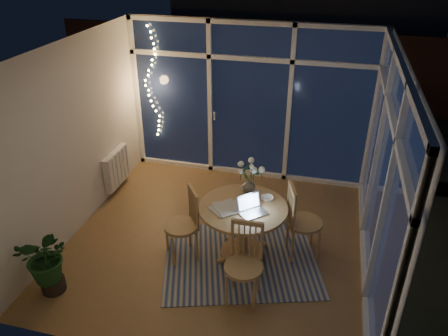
{
  "coord_description": "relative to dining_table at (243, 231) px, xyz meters",
  "views": [
    {
      "loc": [
        1.27,
        -4.66,
        3.77
      ],
      "look_at": [
        0.02,
        0.25,
        1.0
      ],
      "focal_mm": 35.0,
      "sensor_mm": 36.0,
      "label": 1
    }
  ],
  "objects": [
    {
      "name": "wall_right",
      "position": [
        1.62,
        0.22,
        0.92
      ],
      "size": [
        0.04,
        4.0,
        2.6
      ],
      "primitive_type": "cube",
      "color": "silver",
      "rests_on": "floor"
    },
    {
      "name": "wall_front",
      "position": [
        -0.38,
        -1.78,
        0.92
      ],
      "size": [
        4.0,
        0.04,
        2.6
      ],
      "primitive_type": "cube",
      "color": "silver",
      "rests_on": "floor"
    },
    {
      "name": "wall_back",
      "position": [
        -0.38,
        2.22,
        0.92
      ],
      "size": [
        4.0,
        0.04,
        2.6
      ],
      "primitive_type": "cube",
      "color": "silver",
      "rests_on": "floor"
    },
    {
      "name": "flower_vase",
      "position": [
        -0.01,
        0.35,
        0.48
      ],
      "size": [
        0.25,
        0.25,
        0.21
      ],
      "primitive_type": "imported",
      "rotation": [
        0.0,
        0.0,
        0.31
      ],
      "color": "silver",
      "rests_on": "dining_table"
    },
    {
      "name": "rug",
      "position": [
        -0.0,
        -0.1,
        -0.37
      ],
      "size": [
        2.33,
        2.08,
        0.01
      ],
      "primitive_type": "cube",
      "rotation": [
        0.0,
        0.0,
        0.31
      ],
      "color": "#B7AC95",
      "rests_on": "floor"
    },
    {
      "name": "garden_patio",
      "position": [
        0.12,
        5.22,
        -0.44
      ],
      "size": [
        12.0,
        6.0,
        0.1
      ],
      "primitive_type": "cube",
      "color": "black",
      "rests_on": "ground"
    },
    {
      "name": "bowl",
      "position": [
        0.26,
        0.24,
        0.4
      ],
      "size": [
        0.19,
        0.19,
        0.04
      ],
      "primitive_type": "imported",
      "rotation": [
        0.0,
        0.0,
        0.31
      ],
      "color": "white",
      "rests_on": "dining_table"
    },
    {
      "name": "chair_right",
      "position": [
        0.75,
        0.22,
        0.15
      ],
      "size": [
        0.61,
        0.61,
        1.05
      ],
      "primitive_type": "cube",
      "rotation": [
        0.0,
        0.0,
        1.88
      ],
      "color": "#A9794C",
      "rests_on": "floor"
    },
    {
      "name": "newspapers",
      "position": [
        -0.16,
        -0.06,
        0.39
      ],
      "size": [
        0.46,
        0.44,
        0.02
      ],
      "primitive_type": "cube",
      "rotation": [
        0.0,
        0.0,
        0.63
      ],
      "color": "beige",
      "rests_on": "dining_table"
    },
    {
      "name": "chair_left",
      "position": [
        -0.76,
        -0.21,
        0.12
      ],
      "size": [
        0.64,
        0.64,
        0.99
      ],
      "primitive_type": "cube",
      "rotation": [
        0.0,
        0.0,
        -0.97
      ],
      "color": "#A9794C",
      "rests_on": "floor"
    },
    {
      "name": "window_wall_back",
      "position": [
        -0.38,
        2.18,
        0.92
      ],
      "size": [
        4.0,
        0.1,
        2.6
      ],
      "primitive_type": "cube",
      "color": "white",
      "rests_on": "floor"
    },
    {
      "name": "fairy_lights",
      "position": [
        -2.03,
        2.1,
        1.15
      ],
      "size": [
        0.24,
        0.1,
        1.85
      ],
      "primitive_type": null,
      "color": "#F6C662",
      "rests_on": "window_wall_back"
    },
    {
      "name": "potted_plant",
      "position": [
        -2.03,
        -1.18,
        0.0
      ],
      "size": [
        0.54,
        0.47,
        0.76
      ],
      "primitive_type": "imported",
      "rotation": [
        0.0,
        0.0,
        -0.0
      ],
      "color": "#17411A",
      "rests_on": "floor"
    },
    {
      "name": "wall_left",
      "position": [
        -2.38,
        0.22,
        0.92
      ],
      "size": [
        0.04,
        4.0,
        2.6
      ],
      "primitive_type": "cube",
      "color": "silver",
      "rests_on": "floor"
    },
    {
      "name": "window_wall_right",
      "position": [
        1.58,
        0.22,
        0.92
      ],
      "size": [
        0.1,
        4.0,
        2.6
      ],
      "primitive_type": "cube",
      "color": "white",
      "rests_on": "floor"
    },
    {
      "name": "phone",
      "position": [
        0.14,
        -0.07,
        0.38
      ],
      "size": [
        0.12,
        0.1,
        0.01
      ],
      "primitive_type": "cube",
      "rotation": [
        0.0,
        0.0,
        0.52
      ],
      "color": "black",
      "rests_on": "dining_table"
    },
    {
      "name": "radiator",
      "position": [
        -2.32,
        1.12,
        0.02
      ],
      "size": [
        0.1,
        0.7,
        0.58
      ],
      "primitive_type": "cube",
      "color": "silver",
      "rests_on": "wall_left"
    },
    {
      "name": "chair_front",
      "position": [
        0.17,
        -0.77,
        0.12
      ],
      "size": [
        0.47,
        0.47,
        0.99
      ],
      "primitive_type": "cube",
      "rotation": [
        0.0,
        0.0,
        0.01
      ],
      "color": "#A9794C",
      "rests_on": "floor"
    },
    {
      "name": "dining_table",
      "position": [
        0.0,
        0.0,
        0.0
      ],
      "size": [
        1.39,
        1.39,
        0.76
      ],
      "primitive_type": "cylinder",
      "rotation": [
        0.0,
        0.0,
        0.31
      ],
      "color": "#A9794C",
      "rests_on": "floor"
    },
    {
      "name": "laptop",
      "position": [
        0.15,
        -0.11,
        0.49
      ],
      "size": [
        0.42,
        0.41,
        0.23
      ],
      "primitive_type": null,
      "rotation": [
        0.0,
        0.0,
        0.74
      ],
      "color": "silver",
      "rests_on": "dining_table"
    },
    {
      "name": "ceiling",
      "position": [
        -0.38,
        0.22,
        2.22
      ],
      "size": [
        4.0,
        4.0,
        0.0
      ],
      "primitive_type": "plane",
      "color": "silver",
      "rests_on": "wall_back"
    },
    {
      "name": "garden_fence",
      "position": [
        -0.38,
        5.72,
        0.52
      ],
      "size": [
        11.0,
        0.08,
        1.8
      ],
      "primitive_type": "cube",
      "color": "#321E12",
      "rests_on": "ground"
    },
    {
      "name": "floor",
      "position": [
        -0.38,
        0.22,
        -0.38
      ],
      "size": [
        4.0,
        4.0,
        0.0
      ],
      "primitive_type": "plane",
      "color": "olive",
      "rests_on": "ground"
    },
    {
      "name": "garden_shrubs",
      "position": [
        -1.18,
        3.62,
        0.07
      ],
      "size": [
        0.9,
        0.9,
        0.9
      ],
      "primitive_type": "sphere",
      "color": "black",
      "rests_on": "ground"
    }
  ]
}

